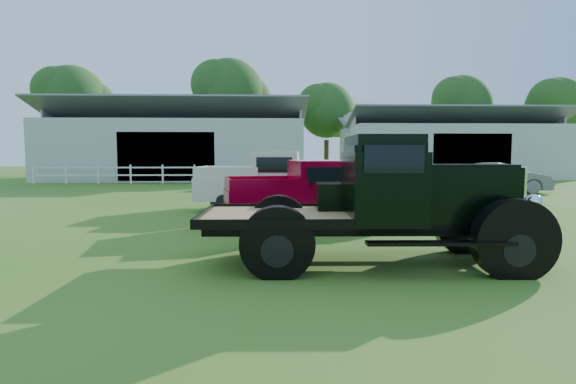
{
  "coord_description": "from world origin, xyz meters",
  "views": [
    {
      "loc": [
        -0.18,
        -8.6,
        1.89
      ],
      "look_at": [
        0.2,
        1.2,
        1.05
      ],
      "focal_mm": 28.0,
      "sensor_mm": 36.0,
      "label": 1
    }
  ],
  "objects_px": {
    "red_pickup": "(315,193)",
    "vintage_flatbed": "(375,200)",
    "white_pickup": "(274,182)",
    "misc_car_blue": "(424,176)",
    "misc_car_grey": "(500,178)"
  },
  "relations": [
    {
      "from": "red_pickup",
      "to": "vintage_flatbed",
      "type": "bearing_deg",
      "value": -91.0
    },
    {
      "from": "white_pickup",
      "to": "misc_car_blue",
      "type": "bearing_deg",
      "value": 47.56
    },
    {
      "from": "misc_car_blue",
      "to": "misc_car_grey",
      "type": "xyz_separation_m",
      "value": [
        3.63,
        -0.25,
        -0.09
      ]
    },
    {
      "from": "vintage_flatbed",
      "to": "red_pickup",
      "type": "bearing_deg",
      "value": 100.47
    },
    {
      "from": "vintage_flatbed",
      "to": "red_pickup",
      "type": "xyz_separation_m",
      "value": [
        -0.63,
        4.06,
        -0.23
      ]
    },
    {
      "from": "white_pickup",
      "to": "misc_car_blue",
      "type": "height_order",
      "value": "white_pickup"
    },
    {
      "from": "vintage_flatbed",
      "to": "white_pickup",
      "type": "bearing_deg",
      "value": 104.41
    },
    {
      "from": "white_pickup",
      "to": "misc_car_blue",
      "type": "xyz_separation_m",
      "value": [
        7.37,
        6.62,
        -0.15
      ]
    },
    {
      "from": "red_pickup",
      "to": "misc_car_grey",
      "type": "distance_m",
      "value": 13.89
    },
    {
      "from": "red_pickup",
      "to": "misc_car_grey",
      "type": "relative_size",
      "value": 1.08
    },
    {
      "from": "vintage_flatbed",
      "to": "white_pickup",
      "type": "height_order",
      "value": "vintage_flatbed"
    },
    {
      "from": "vintage_flatbed",
      "to": "misc_car_blue",
      "type": "height_order",
      "value": "vintage_flatbed"
    },
    {
      "from": "misc_car_grey",
      "to": "misc_car_blue",
      "type": "bearing_deg",
      "value": 93.83
    },
    {
      "from": "red_pickup",
      "to": "misc_car_grey",
      "type": "height_order",
      "value": "red_pickup"
    },
    {
      "from": "misc_car_blue",
      "to": "misc_car_grey",
      "type": "bearing_deg",
      "value": -75.4
    }
  ]
}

